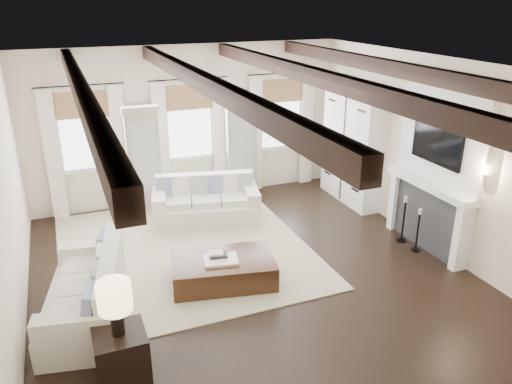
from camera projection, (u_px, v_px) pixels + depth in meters
name	position (u px, v px, depth m)	size (l,w,h in m)	color
ground	(257.00, 282.00, 7.61)	(7.50, 7.50, 0.00)	black
room_shell	(280.00, 143.00, 7.95)	(6.54, 7.54, 3.22)	#F7E6CE
area_rug	(184.00, 249.00, 8.58)	(4.06, 4.36, 0.02)	#BCB496
sofa_back	(206.00, 203.00, 9.61)	(2.15, 1.33, 0.86)	silver
sofa_left	(90.00, 294.00, 6.66)	(1.33, 2.24, 0.90)	silver
ottoman	(223.00, 270.00, 7.55)	(1.52, 0.95, 0.40)	black
tray	(221.00, 260.00, 7.40)	(0.50, 0.38, 0.04)	white
book_lower	(218.00, 255.00, 7.46)	(0.26, 0.20, 0.04)	#262628
book_upper	(216.00, 253.00, 7.44)	(0.22, 0.17, 0.03)	beige
side_table_front	(121.00, 354.00, 5.65)	(0.58, 0.58, 0.58)	black
lamp_front	(115.00, 300.00, 5.38)	(0.38, 0.38, 0.65)	black
side_table_back	(138.00, 195.00, 10.20)	(0.37, 0.37, 0.55)	black
lamp_back	(136.00, 164.00, 9.95)	(0.33, 0.33, 0.57)	black
candlestick_near	(417.00, 233.00, 8.44)	(0.16, 0.16, 0.78)	black
candlestick_far	(403.00, 223.00, 8.76)	(0.17, 0.17, 0.86)	black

